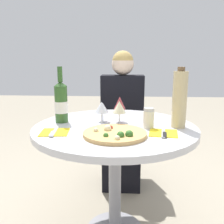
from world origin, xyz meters
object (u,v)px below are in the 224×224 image
object	(u,v)px
wine_bottle	(61,102)
tall_carafe	(180,99)
chair_behind_diner	(122,131)
dining_table	(115,143)
seated_diner	(122,125)
pizza_large	(115,134)

from	to	relation	value
wine_bottle	tall_carafe	xyz separation A→B (m)	(0.72, -0.08, 0.04)
chair_behind_diner	tall_carafe	xyz separation A→B (m)	(0.35, -0.86, 0.45)
dining_table	seated_diner	xyz separation A→B (m)	(0.03, 0.72, -0.08)
pizza_large	dining_table	bearing A→B (deg)	92.71
wine_bottle	seated_diner	bearing A→B (deg)	60.07
dining_table	chair_behind_diner	bearing A→B (deg)	88.07
seated_diner	pizza_large	world-z (taller)	seated_diner
seated_diner	chair_behind_diner	bearing A→B (deg)	-90.00
chair_behind_diner	seated_diner	distance (m)	0.17
chair_behind_diner	tall_carafe	distance (m)	1.04
chair_behind_diner	wine_bottle	xyz separation A→B (m)	(-0.37, -0.78, 0.42)
dining_table	chair_behind_diner	world-z (taller)	chair_behind_diner
pizza_large	wine_bottle	bearing A→B (deg)	142.61
dining_table	pizza_large	bearing A→B (deg)	-87.29
chair_behind_diner	pizza_large	size ratio (longest dim) A/B	2.66
dining_table	pizza_large	size ratio (longest dim) A/B	2.91
chair_behind_diner	tall_carafe	size ratio (longest dim) A/B	2.55
pizza_large	wine_bottle	size ratio (longest dim) A/B	0.96
dining_table	chair_behind_diner	size ratio (longest dim) A/B	1.09
wine_bottle	tall_carafe	world-z (taller)	tall_carafe
seated_diner	pizza_large	distance (m)	0.94
chair_behind_diner	seated_diner	bearing A→B (deg)	90.00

